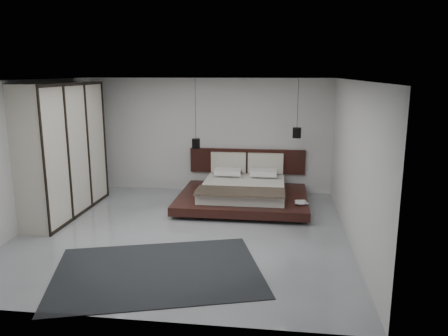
# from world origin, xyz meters

# --- Properties ---
(floor) EXTENTS (6.00, 6.00, 0.00)m
(floor) POSITION_xyz_m (0.00, 0.00, 0.00)
(floor) COLOR #999CA1
(floor) RESTS_ON ground
(ceiling) EXTENTS (6.00, 6.00, 0.00)m
(ceiling) POSITION_xyz_m (0.00, 0.00, 2.80)
(ceiling) COLOR white
(ceiling) RESTS_ON wall_back
(wall_back) EXTENTS (6.00, 0.00, 6.00)m
(wall_back) POSITION_xyz_m (0.00, 3.00, 1.40)
(wall_back) COLOR silver
(wall_back) RESTS_ON floor
(wall_front) EXTENTS (6.00, 0.00, 6.00)m
(wall_front) POSITION_xyz_m (0.00, -3.00, 1.40)
(wall_front) COLOR silver
(wall_front) RESTS_ON floor
(wall_left) EXTENTS (0.00, 6.00, 6.00)m
(wall_left) POSITION_xyz_m (-3.00, 0.00, 1.40)
(wall_left) COLOR silver
(wall_left) RESTS_ON floor
(wall_right) EXTENTS (0.00, 6.00, 6.00)m
(wall_right) POSITION_xyz_m (3.00, 0.00, 1.40)
(wall_right) COLOR silver
(wall_right) RESTS_ON floor
(lattice_screen) EXTENTS (0.05, 0.90, 2.60)m
(lattice_screen) POSITION_xyz_m (-2.95, 2.45, 1.30)
(lattice_screen) COLOR black
(lattice_screen) RESTS_ON floor
(bed) EXTENTS (2.84, 2.41, 1.09)m
(bed) POSITION_xyz_m (0.95, 1.91, 0.29)
(bed) COLOR black
(bed) RESTS_ON floor
(book_lower) EXTENTS (0.29, 0.34, 0.03)m
(book_lower) POSITION_xyz_m (2.11, 1.24, 0.28)
(book_lower) COLOR #99724C
(book_lower) RESTS_ON bed
(book_upper) EXTENTS (0.24, 0.30, 0.02)m
(book_upper) POSITION_xyz_m (2.09, 1.21, 0.30)
(book_upper) COLOR #99724C
(book_upper) RESTS_ON book_lower
(pendant_left) EXTENTS (0.19, 0.19, 1.62)m
(pendant_left) POSITION_xyz_m (-0.22, 2.36, 1.30)
(pendant_left) COLOR black
(pendant_left) RESTS_ON ceiling
(pendant_right) EXTENTS (0.19, 0.19, 1.33)m
(pendant_right) POSITION_xyz_m (2.11, 2.36, 1.59)
(pendant_right) COLOR black
(pendant_right) RESTS_ON ceiling
(wardrobe) EXTENTS (0.65, 2.78, 2.73)m
(wardrobe) POSITION_xyz_m (-2.70, 0.81, 1.36)
(wardrobe) COLOR beige
(wardrobe) RESTS_ON floor
(rug) EXTENTS (3.54, 2.96, 0.01)m
(rug) POSITION_xyz_m (-0.04, -1.70, 0.01)
(rug) COLOR black
(rug) RESTS_ON floor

